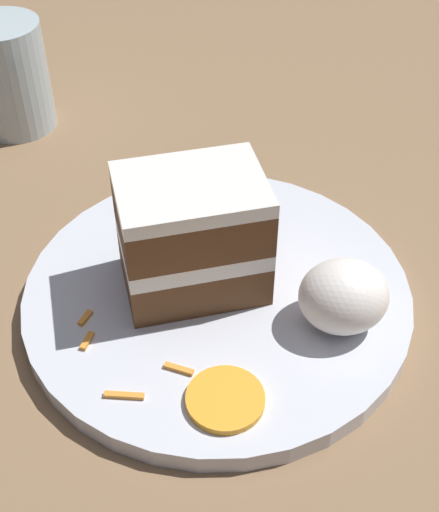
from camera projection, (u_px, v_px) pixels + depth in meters
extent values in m
plane|color=#4C4742|center=(162.00, 293.00, 0.57)|extent=(6.00, 6.00, 0.00)
cube|color=#846647|center=(161.00, 284.00, 0.56)|extent=(1.14, 1.14, 0.02)
cylinder|color=silver|center=(220.00, 295.00, 0.53)|extent=(0.29, 0.29, 0.02)
cube|color=brown|center=(196.00, 264.00, 0.52)|extent=(0.11, 0.08, 0.03)
cube|color=white|center=(195.00, 240.00, 0.50)|extent=(0.11, 0.08, 0.01)
cube|color=brown|center=(194.00, 215.00, 0.49)|extent=(0.11, 0.08, 0.03)
cube|color=white|center=(193.00, 189.00, 0.47)|extent=(0.11, 0.08, 0.01)
ellipsoid|color=white|center=(346.00, 296.00, 0.48)|extent=(0.06, 0.06, 0.05)
cylinder|color=orange|center=(228.00, 399.00, 0.45)|extent=(0.05, 0.05, 0.01)
cube|color=orange|center=(88.00, 318.00, 0.50)|extent=(0.01, 0.01, 0.00)
cube|color=orange|center=(90.00, 341.00, 0.49)|extent=(0.01, 0.02, 0.00)
cube|color=orange|center=(127.00, 395.00, 0.45)|extent=(0.03, 0.01, 0.00)
cube|color=orange|center=(154.00, 215.00, 0.58)|extent=(0.02, 0.02, 0.00)
cube|color=orange|center=(181.00, 369.00, 0.47)|extent=(0.02, 0.01, 0.00)
cube|color=orange|center=(351.00, 277.00, 0.53)|extent=(0.01, 0.01, 0.00)
cylinder|color=silver|center=(11.00, 76.00, 0.68)|extent=(0.08, 0.08, 0.11)
cylinder|color=silver|center=(18.00, 108.00, 0.71)|extent=(0.07, 0.07, 0.04)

